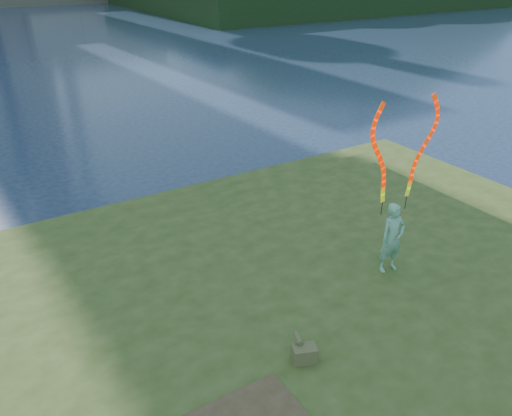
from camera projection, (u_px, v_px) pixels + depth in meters
ground at (250, 336)px, 9.71m from camera, size 320.00×320.00×0.00m
grassy_knoll at (325, 404)px, 7.81m from camera, size 20.00×18.00×0.80m
woman_with_ribbons at (396, 207)px, 9.73m from camera, size 1.99×0.41×3.90m
canvas_bag at (304, 353)px, 7.97m from camera, size 0.45×0.51×0.37m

